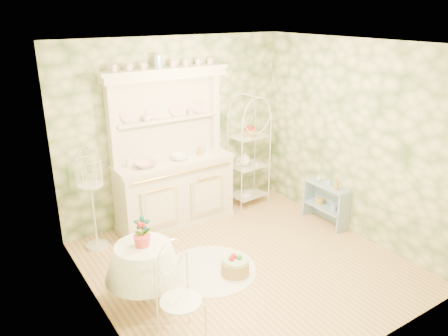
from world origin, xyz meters
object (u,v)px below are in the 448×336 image
kitchen_dresser (173,150)px  round_table (145,279)px  bakers_rack (249,153)px  cafe_chair (181,306)px  floor_basket (235,266)px  birdcage_stand (92,196)px  side_shelf (326,205)px

kitchen_dresser → round_table: bearing=-127.1°
kitchen_dresser → bakers_rack: 1.36m
round_table → bakers_rack: bearing=31.4°
cafe_chair → floor_basket: cafe_chair is taller
round_table → birdcage_stand: bearing=92.8°
kitchen_dresser → floor_basket: 1.92m
bakers_rack → kitchen_dresser: bearing=173.4°
kitchen_dresser → cafe_chair: kitchen_dresser is taller
cafe_chair → floor_basket: (1.07, 0.64, -0.28)m
round_table → cafe_chair: (0.06, -0.73, 0.09)m
round_table → birdcage_stand: 1.54m
kitchen_dresser → round_table: (-1.16, -1.53, -0.84)m
side_shelf → cafe_chair: cafe_chair is taller
round_table → floor_basket: 1.15m
bakers_rack → cafe_chair: 3.34m
round_table → floor_basket: size_ratio=1.76×
birdcage_stand → floor_basket: 2.07m
kitchen_dresser → side_shelf: 2.41m
kitchen_dresser → birdcage_stand: 1.29m
birdcage_stand → floor_basket: bearing=-52.4°
floor_basket → kitchen_dresser: bearing=89.0°
cafe_chair → kitchen_dresser: bearing=43.7°
kitchen_dresser → bakers_rack: kitchen_dresser is taller
bakers_rack → side_shelf: (0.55, -1.22, -0.57)m
side_shelf → floor_basket: side_shelf is taller
side_shelf → bakers_rack: bearing=116.1°
kitchen_dresser → floor_basket: (-0.03, -1.62, -1.03)m
bakers_rack → round_table: size_ratio=2.84×
cafe_chair → birdcage_stand: size_ratio=0.53×
round_table → cafe_chair: 0.73m
floor_basket → round_table: bearing=175.7°
floor_basket → cafe_chair: bearing=-149.2°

